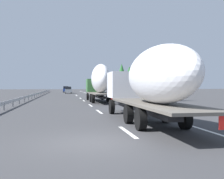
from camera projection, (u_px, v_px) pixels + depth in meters
ground_plane at (69, 97)px, 49.20m from camera, size 260.00×260.00×0.00m
lane_stripe_0 at (128, 132)px, 12.12m from camera, size 3.20×0.20×0.01m
lane_stripe_1 at (99, 112)px, 21.73m from camera, size 3.20×0.20×0.01m
lane_stripe_2 at (91, 105)px, 28.67m from camera, size 3.20×0.20×0.01m
lane_stripe_3 at (84, 101)px, 38.03m from camera, size 3.20×0.20×0.01m
lane_stripe_4 at (81, 98)px, 45.46m from camera, size 3.20×0.20×0.01m
lane_stripe_5 at (77, 96)px, 58.35m from camera, size 3.20×0.20×0.01m
lane_stripe_6 at (76, 95)px, 61.81m from camera, size 3.20×0.20×0.01m
edge_line_right at (96, 96)px, 55.09m from camera, size 110.00×0.20×0.01m
truck_lead at (99, 81)px, 35.21m from camera, size 13.92×2.55×4.83m
truck_trailing at (150, 81)px, 14.73m from camera, size 14.33×2.55×4.04m
car_blue_sedan at (66, 89)px, 87.81m from camera, size 4.41×1.85×1.99m
car_white_van at (66, 89)px, 99.64m from camera, size 4.15×1.75×1.78m
car_silver_hatch at (68, 90)px, 75.19m from camera, size 4.74×1.78×1.89m
road_sign at (104, 85)px, 52.63m from camera, size 0.10×0.90×3.18m
tree_0 at (122, 76)px, 63.90m from camera, size 3.74×3.74×7.38m
tree_1 at (107, 82)px, 84.79m from camera, size 3.15×3.15×5.24m
tree_2 at (160, 69)px, 36.82m from camera, size 2.48×2.48×6.94m
tree_3 at (102, 78)px, 90.30m from camera, size 3.86×3.86×7.68m
tree_4 at (129, 78)px, 46.12m from camera, size 2.82×2.82×5.43m
tree_5 at (112, 82)px, 82.12m from camera, size 3.63×3.63×5.10m
guardrail_median at (37, 94)px, 51.08m from camera, size 94.00×0.10×0.76m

